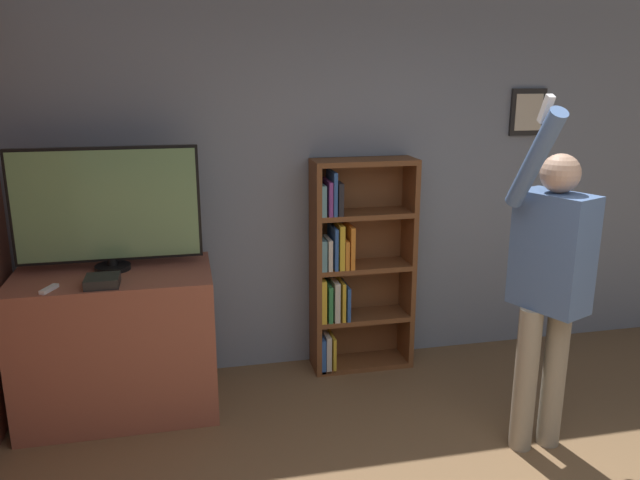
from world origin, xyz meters
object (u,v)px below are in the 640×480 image
game_console (102,281)px  television (107,208)px  bookshelf (353,267)px  person (550,278)px

game_console → television: bearing=84.8°
bookshelf → person: size_ratio=0.76×
person → bookshelf: bearing=-171.3°
television → person: (2.39, -1.03, -0.29)m
television → person: person is taller
television → bookshelf: (1.62, 0.21, -0.56)m
television → game_console: (-0.03, -0.30, -0.37)m
television → person: 2.62m
bookshelf → person: 1.49m
game_console → bookshelf: bearing=17.5°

